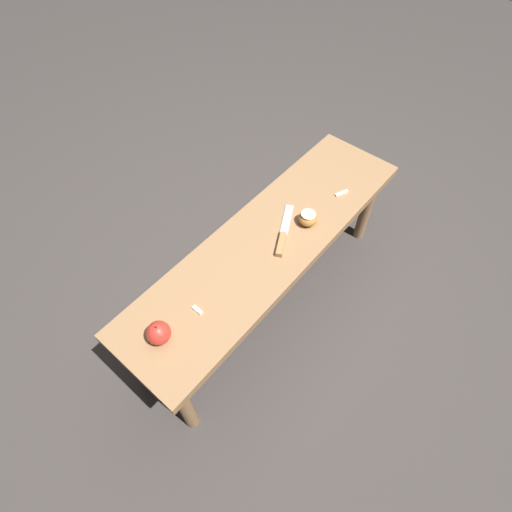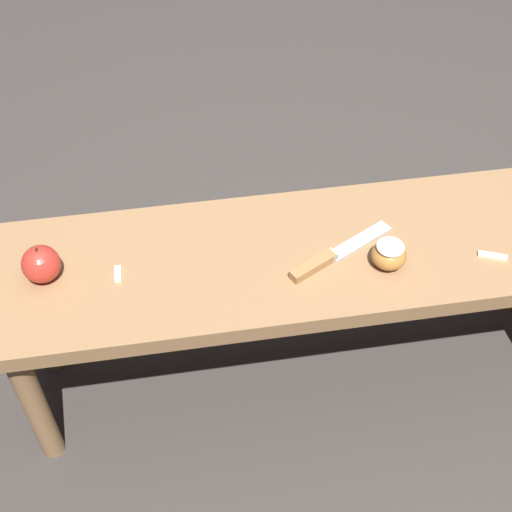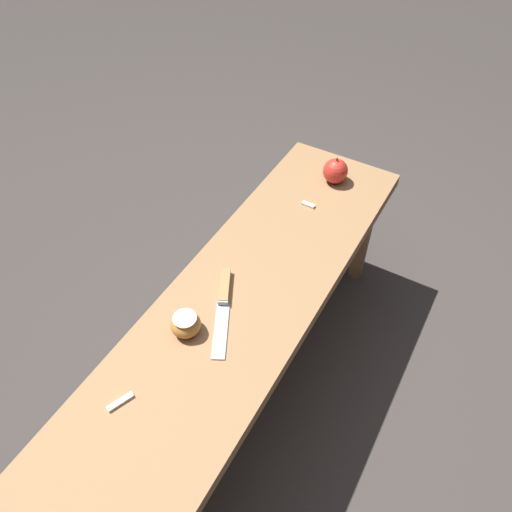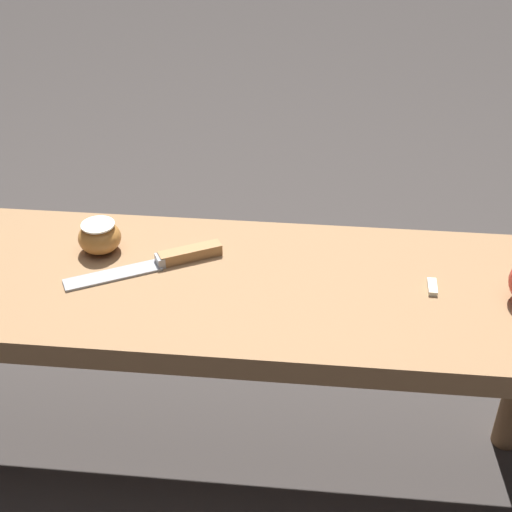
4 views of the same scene
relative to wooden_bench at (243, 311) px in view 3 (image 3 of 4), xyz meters
name	(u,v)px [view 3 (image 3 of 4)]	position (x,y,z in m)	size (l,w,h in m)	color
ground_plane	(246,385)	(0.00, 0.00, -0.39)	(8.00, 8.00, 0.00)	#383330
wooden_bench	(243,311)	(0.00, 0.00, 0.00)	(1.34, 0.36, 0.45)	olive
knife	(224,298)	(0.03, -0.04, 0.07)	(0.25, 0.15, 0.02)	#9EA0A5
apple_whole	(335,171)	(-0.54, 0.01, 0.10)	(0.08, 0.08, 0.09)	red
apple_cut	(186,324)	(0.15, -0.06, 0.09)	(0.07, 0.07, 0.05)	#B27233
apple_slice_near_knife	(308,205)	(-0.39, -0.01, 0.07)	(0.01, 0.04, 0.01)	white
apple_slice_center	(120,402)	(0.37, -0.08, 0.07)	(0.06, 0.03, 0.01)	white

